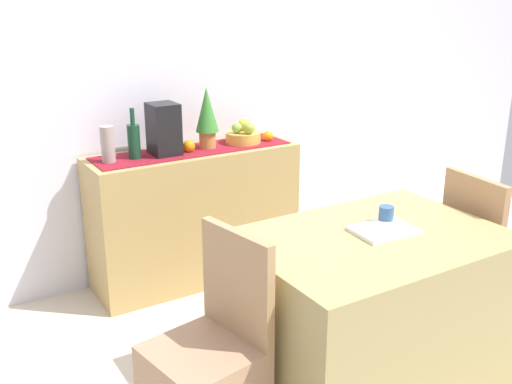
# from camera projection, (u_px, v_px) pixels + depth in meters

# --- Properties ---
(ground_plane) EXTENTS (6.40, 6.40, 0.02)m
(ground_plane) POSITION_uv_depth(u_px,v_px,m) (300.00, 336.00, 3.25)
(ground_plane) COLOR beige
(ground_plane) RESTS_ON ground
(room_wall_rear) EXTENTS (6.40, 0.06, 2.70)m
(room_wall_rear) POSITION_uv_depth(u_px,v_px,m) (197.00, 63.00, 3.77)
(room_wall_rear) COLOR silver
(room_wall_rear) RESTS_ON ground
(sideboard_console) EXTENTS (1.31, 0.42, 0.85)m
(sideboard_console) POSITION_uv_depth(u_px,v_px,m) (195.00, 216.00, 3.77)
(sideboard_console) COLOR tan
(sideboard_console) RESTS_ON ground
(table_runner) EXTENTS (1.23, 0.32, 0.01)m
(table_runner) POSITION_uv_depth(u_px,v_px,m) (193.00, 150.00, 3.64)
(table_runner) COLOR maroon
(table_runner) RESTS_ON sideboard_console
(fruit_bowl) EXTENTS (0.22, 0.22, 0.07)m
(fruit_bowl) POSITION_uv_depth(u_px,v_px,m) (243.00, 137.00, 3.80)
(fruit_bowl) COLOR gold
(fruit_bowl) RESTS_ON table_runner
(apple_upper) EXTENTS (0.07, 0.07, 0.07)m
(apple_upper) POSITION_uv_depth(u_px,v_px,m) (237.00, 128.00, 3.75)
(apple_upper) COLOR #87B144
(apple_upper) RESTS_ON fruit_bowl
(apple_right) EXTENTS (0.08, 0.08, 0.08)m
(apple_right) POSITION_uv_depth(u_px,v_px,m) (244.00, 124.00, 3.83)
(apple_right) COLOR gold
(apple_right) RESTS_ON fruit_bowl
(apple_center) EXTENTS (0.07, 0.07, 0.07)m
(apple_center) POSITION_uv_depth(u_px,v_px,m) (249.00, 128.00, 3.73)
(apple_center) COLOR #93AC3C
(apple_center) RESTS_ON fruit_bowl
(wine_bottle) EXTENTS (0.07, 0.07, 0.30)m
(wine_bottle) POSITION_uv_depth(u_px,v_px,m) (134.00, 141.00, 3.42)
(wine_bottle) COLOR #153F27
(wine_bottle) RESTS_ON sideboard_console
(coffee_maker) EXTENTS (0.16, 0.18, 0.31)m
(coffee_maker) POSITION_uv_depth(u_px,v_px,m) (164.00, 129.00, 3.50)
(coffee_maker) COLOR black
(coffee_maker) RESTS_ON sideboard_console
(ceramic_vase) EXTENTS (0.08, 0.08, 0.21)m
(ceramic_vase) POSITION_uv_depth(u_px,v_px,m) (108.00, 145.00, 3.34)
(ceramic_vase) COLOR gray
(ceramic_vase) RESTS_ON sideboard_console
(potted_plant) EXTENTS (0.14, 0.14, 0.38)m
(potted_plant) POSITION_uv_depth(u_px,v_px,m) (207.00, 115.00, 3.62)
(potted_plant) COLOR #B47A41
(potted_plant) RESTS_ON sideboard_console
(orange_loose_mid) EXTENTS (0.08, 0.08, 0.08)m
(orange_loose_mid) POSITION_uv_depth(u_px,v_px,m) (189.00, 146.00, 3.59)
(orange_loose_mid) COLOR orange
(orange_loose_mid) RESTS_ON sideboard_console
(orange_loose_far) EXTENTS (0.07, 0.07, 0.07)m
(orange_loose_far) POSITION_uv_depth(u_px,v_px,m) (268.00, 136.00, 3.85)
(orange_loose_far) COLOR orange
(orange_loose_far) RESTS_ON sideboard_console
(dining_table) EXTENTS (1.18, 0.84, 0.74)m
(dining_table) POSITION_uv_depth(u_px,v_px,m) (369.00, 308.00, 2.78)
(dining_table) COLOR tan
(dining_table) RESTS_ON ground
(open_book) EXTENTS (0.30, 0.23, 0.02)m
(open_book) POSITION_uv_depth(u_px,v_px,m) (384.00, 230.00, 2.70)
(open_book) COLOR white
(open_book) RESTS_ON dining_table
(coffee_cup) EXTENTS (0.07, 0.07, 0.08)m
(coffee_cup) POSITION_uv_depth(u_px,v_px,m) (386.00, 215.00, 2.80)
(coffee_cup) COLOR #325786
(coffee_cup) RESTS_ON dining_table
(chair_by_corner) EXTENTS (0.44, 0.44, 0.90)m
(chair_by_corner) POSITION_uv_depth(u_px,v_px,m) (486.00, 284.00, 3.24)
(chair_by_corner) COLOR tan
(chair_by_corner) RESTS_ON ground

